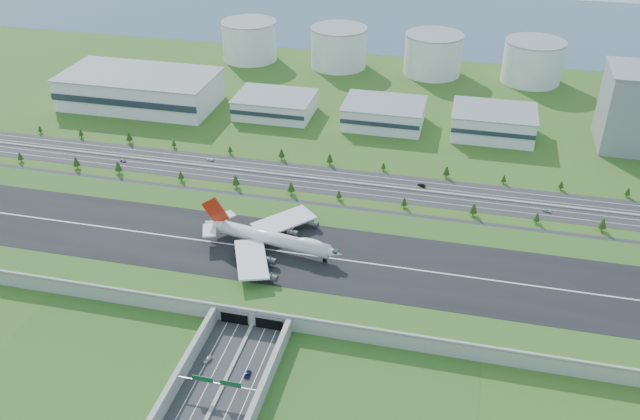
% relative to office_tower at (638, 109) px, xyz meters
% --- Properties ---
extents(ground, '(1200.00, 1200.00, 0.00)m').
position_rel_office_tower_xyz_m(ground, '(-200.00, -195.00, -27.50)').
color(ground, '#234C17').
rests_on(ground, ground).
extents(airfield_deck, '(520.00, 100.00, 9.20)m').
position_rel_office_tower_xyz_m(airfield_deck, '(-200.00, -195.09, -23.38)').
color(airfield_deck, gray).
rests_on(airfield_deck, ground).
extents(underpass_road, '(38.80, 120.40, 8.00)m').
position_rel_office_tower_xyz_m(underpass_road, '(-200.00, -294.42, -24.07)').
color(underpass_road, '#28282B').
rests_on(underpass_road, ground).
extents(sign_gantry_near, '(38.70, 0.70, 9.80)m').
position_rel_office_tower_xyz_m(sign_gantry_near, '(-200.00, -290.04, -20.55)').
color(sign_gantry_near, gray).
rests_on(sign_gantry_near, ground).
extents(north_expressway, '(560.00, 36.00, 0.12)m').
position_rel_office_tower_xyz_m(north_expressway, '(-200.00, -100.00, -27.44)').
color(north_expressway, '#28282B').
rests_on(north_expressway, ground).
extents(tree_row, '(502.63, 48.61, 8.43)m').
position_rel_office_tower_xyz_m(tree_row, '(-200.13, -103.25, -22.86)').
color(tree_row, '#3D2819').
rests_on(tree_row, ground).
extents(hangar_west, '(120.00, 60.00, 25.00)m').
position_rel_office_tower_xyz_m(hangar_west, '(-370.00, -10.00, -15.00)').
color(hangar_west, silver).
rests_on(hangar_west, ground).
extents(hangar_mid_a, '(58.00, 42.00, 15.00)m').
position_rel_office_tower_xyz_m(hangar_mid_a, '(-260.00, -5.00, -20.00)').
color(hangar_mid_a, silver).
rests_on(hangar_mid_a, ground).
extents(hangar_mid_b, '(58.00, 42.00, 17.00)m').
position_rel_office_tower_xyz_m(hangar_mid_b, '(-175.00, -5.00, -19.00)').
color(hangar_mid_b, silver).
rests_on(hangar_mid_b, ground).
extents(hangar_mid_c, '(58.00, 42.00, 19.00)m').
position_rel_office_tower_xyz_m(hangar_mid_c, '(-95.00, -5.00, -18.00)').
color(hangar_mid_c, silver).
rests_on(hangar_mid_c, ground).
extents(office_tower, '(46.00, 46.00, 55.00)m').
position_rel_office_tower_xyz_m(office_tower, '(0.00, 0.00, 0.00)').
color(office_tower, gray).
rests_on(office_tower, ground).
extents(fuel_tank_a, '(50.00, 50.00, 35.00)m').
position_rel_office_tower_xyz_m(fuel_tank_a, '(-320.00, 115.00, -10.00)').
color(fuel_tank_a, silver).
rests_on(fuel_tank_a, ground).
extents(fuel_tank_b, '(50.00, 50.00, 35.00)m').
position_rel_office_tower_xyz_m(fuel_tank_b, '(-235.00, 115.00, -10.00)').
color(fuel_tank_b, silver).
rests_on(fuel_tank_b, ground).
extents(fuel_tank_c, '(50.00, 50.00, 35.00)m').
position_rel_office_tower_xyz_m(fuel_tank_c, '(-150.00, 115.00, -10.00)').
color(fuel_tank_c, silver).
rests_on(fuel_tank_c, ground).
extents(fuel_tank_d, '(50.00, 50.00, 35.00)m').
position_rel_office_tower_xyz_m(fuel_tank_d, '(-65.00, 115.00, -10.00)').
color(fuel_tank_d, silver).
rests_on(fuel_tank_d, ground).
extents(bay_water, '(1200.00, 260.00, 0.06)m').
position_rel_office_tower_xyz_m(bay_water, '(-200.00, 285.00, -27.47)').
color(bay_water, '#364F68').
rests_on(bay_water, ground).
extents(boeing_747, '(79.60, 74.69, 24.73)m').
position_rel_office_tower_xyz_m(boeing_747, '(-205.67, -193.87, -12.53)').
color(boeing_747, silver).
rests_on(boeing_747, airfield_deck).
extents(car_0, '(3.44, 5.31, 1.68)m').
position_rel_office_tower_xyz_m(car_0, '(-211.69, -271.92, -26.54)').
color(car_0, silver).
rests_on(car_0, ground).
extents(car_2, '(2.38, 4.86, 1.33)m').
position_rel_office_tower_xyz_m(car_2, '(-191.83, -275.88, -26.72)').
color(car_2, '#0D1545').
rests_on(car_2, ground).
extents(car_4, '(4.56, 2.74, 1.45)m').
position_rel_office_tower_xyz_m(car_4, '(-337.37, -106.32, -26.65)').
color(car_4, '#4F4F53').
rests_on(car_4, ground).
extents(car_5, '(5.42, 3.49, 1.69)m').
position_rel_office_tower_xyz_m(car_5, '(-136.86, -94.05, -26.54)').
color(car_5, black).
rests_on(car_5, ground).
extents(car_6, '(5.61, 3.82, 1.43)m').
position_rel_office_tower_xyz_m(car_6, '(-60.64, -107.68, -26.67)').
color(car_6, silver).
rests_on(car_6, ground).
extents(car_7, '(6.00, 4.21, 1.61)m').
position_rel_office_tower_xyz_m(car_7, '(-280.83, -90.69, -26.57)').
color(car_7, white).
rests_on(car_7, ground).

